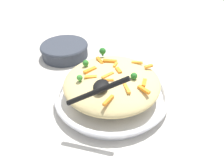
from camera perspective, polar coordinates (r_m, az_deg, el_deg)
The scene contains 23 objects.
ground_plane at distance 0.67m, azimuth 0.00°, elevation -4.09°, with size 2.40×2.40×0.00m, color beige.
serving_bowl at distance 0.66m, azimuth 0.00°, elevation -2.82°, with size 0.34×0.34×0.04m.
pasta_mound at distance 0.63m, azimuth 0.00°, elevation 0.46°, with size 0.29×0.28×0.07m, color #D1BA7A.
carrot_piece_0 at distance 0.58m, azimuth -1.31°, elevation 1.02°, with size 0.03×0.01×0.01m, color orange.
carrot_piece_1 at distance 0.60m, azimuth -1.13°, elevation 2.28°, with size 0.04×0.01×0.01m, color orange.
carrot_piece_2 at distance 0.58m, azimuth 8.53°, elevation 0.35°, with size 0.03×0.01×0.01m, color orange.
carrot_piece_3 at distance 0.62m, azimuth 1.74°, elevation 3.60°, with size 0.03×0.01×0.01m, color orange.
carrot_piece_4 at distance 0.67m, azimuth -3.26°, elevation 6.21°, with size 0.04×0.01×0.01m, color orange.
carrot_piece_5 at distance 0.56m, azimuth 3.89°, elevation -1.13°, with size 0.04×0.01×0.01m, color orange.
carrot_piece_6 at distance 0.52m, azimuth -0.99°, elevation -4.38°, with size 0.04×0.01×0.01m, color orange.
carrot_piece_7 at distance 0.66m, azimuth -0.57°, elevation 6.09°, with size 0.04×0.01×0.01m, color orange.
carrot_piece_8 at distance 0.67m, azimuth 6.68°, elevation 5.72°, with size 0.03×0.01×0.01m, color orange.
carrot_piece_9 at distance 0.64m, azimuth 1.32°, elevation 5.02°, with size 0.02×0.01×0.01m, color orange.
carrot_piece_10 at distance 0.65m, azimuth 9.73°, elevation 4.67°, with size 0.03×0.01×0.01m, color orange.
carrot_piece_11 at distance 0.63m, azimuth -5.75°, elevation 3.84°, with size 0.04×0.01×0.01m, color orange.
carrot_piece_12 at distance 0.56m, azimuth 8.44°, elevation -1.49°, with size 0.04×0.01×0.01m, color orange.
carrot_piece_13 at distance 0.60m, azimuth -5.69°, elevation 1.90°, with size 0.03×0.01×0.01m, color orange.
broccoli_floret_0 at distance 0.65m, azimuth -7.01°, elevation 5.51°, with size 0.02×0.02×0.02m.
broccoli_floret_1 at distance 0.59m, azimuth 5.84°, elevation 2.10°, with size 0.02×0.02×0.02m.
broccoli_floret_2 at distance 0.59m, azimuth -8.58°, elevation 1.65°, with size 0.02×0.02×0.02m.
broccoli_floret_3 at distance 0.70m, azimuth -2.53°, elevation 8.69°, with size 0.02×0.02×0.03m.
serving_spoon at distance 0.52m, azimuth -3.20°, elevation -0.97°, with size 0.12×0.14×0.09m.
companion_bowl at distance 0.89m, azimuth -12.47°, elevation 8.98°, with size 0.19×0.19×0.05m.
Camera 1 is at (-0.49, -0.12, 0.44)m, focal length 34.47 mm.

